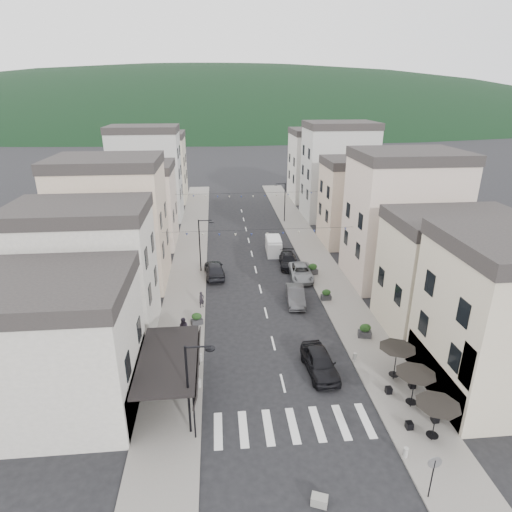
{
  "coord_description": "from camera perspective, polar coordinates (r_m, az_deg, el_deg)",
  "views": [
    {
      "loc": [
        -4.14,
        -17.97,
        18.92
      ],
      "look_at": [
        -0.41,
        21.28,
        3.5
      ],
      "focal_mm": 30.0,
      "sensor_mm": 36.0,
      "label": 1
    }
  ],
  "objects": [
    {
      "name": "pedestrian_a",
      "position": [
        39.77,
        -7.27,
        -5.79
      ],
      "size": [
        0.67,
        0.62,
        1.54
      ],
      "primitive_type": "imported",
      "rotation": [
        0.0,
        0.0,
        0.6
      ],
      "color": "black",
      "rests_on": "sidewalk_left"
    },
    {
      "name": "sidewalk_right",
      "position": [
        54.67,
        7.21,
        1.0
      ],
      "size": [
        4.0,
        76.0,
        0.12
      ],
      "primitive_type": "cube",
      "color": "slate",
      "rests_on": "ground"
    },
    {
      "name": "cafe_terrace",
      "position": [
        29.09,
        20.45,
        -14.92
      ],
      "size": [
        2.5,
        8.1,
        2.53
      ],
      "color": "black",
      "rests_on": "ground"
    },
    {
      "name": "traffic_sign",
      "position": [
        24.43,
        22.59,
        -24.77
      ],
      "size": [
        0.7,
        0.07,
        2.7
      ],
      "color": "black",
      "rests_on": "ground"
    },
    {
      "name": "boutique_awning",
      "position": [
        28.06,
        -11.13,
        -13.39
      ],
      "size": [
        3.77,
        7.5,
        3.28
      ],
      "color": "black",
      "rests_on": "ground"
    },
    {
      "name": "hill_backdrop",
      "position": [
        318.56,
        -4.91,
        17.88
      ],
      "size": [
        640.0,
        360.0,
        70.0
      ],
      "primitive_type": "ellipsoid",
      "color": "black",
      "rests_on": "ground"
    },
    {
      "name": "streetlamp_left_far",
      "position": [
        46.56,
        -7.21,
        2.1
      ],
      "size": [
        1.7,
        0.56,
        6.0
      ],
      "color": "black",
      "rests_on": "ground"
    },
    {
      "name": "parked_car_d",
      "position": [
        48.9,
        4.32,
        -0.6
      ],
      "size": [
        2.32,
        4.88,
        1.37
      ],
      "primitive_type": "imported",
      "rotation": [
        0.0,
        0.0,
        -0.09
      ],
      "color": "black",
      "rests_on": "ground"
    },
    {
      "name": "planter_lb",
      "position": [
        37.19,
        -7.91,
        -8.3
      ],
      "size": [
        1.1,
        0.85,
        1.09
      ],
      "rotation": [
        0.0,
        0.0,
        0.37
      ],
      "color": "#2E2D30",
      "rests_on": "sidewalk_left"
    },
    {
      "name": "pedestrian_b",
      "position": [
        35.08,
        -9.55,
        -9.54
      ],
      "size": [
        0.98,
        0.79,
        1.92
      ],
      "primitive_type": "imported",
      "rotation": [
        0.0,
        0.0,
        -0.07
      ],
      "color": "black",
      "rests_on": "sidewalk_left"
    },
    {
      "name": "bollards",
      "position": [
        30.17,
        3.76,
        -16.52
      ],
      "size": [
        11.66,
        10.26,
        0.6
      ],
      "color": "gray",
      "rests_on": "ground"
    },
    {
      "name": "planter_ra",
      "position": [
        36.18,
        14.32,
        -9.63
      ],
      "size": [
        1.16,
        0.79,
        1.19
      ],
      "rotation": [
        0.0,
        0.0,
        -0.21
      ],
      "color": "#2D2D2F",
      "rests_on": "sidewalk_right"
    },
    {
      "name": "streetlamp_left_near",
      "position": [
        25.17,
        -8.48,
        -16.13
      ],
      "size": [
        1.7,
        0.56,
        6.0
      ],
      "color": "black",
      "rests_on": "ground"
    },
    {
      "name": "parked_car_c",
      "position": [
        45.89,
        6.01,
        -2.16
      ],
      "size": [
        2.6,
        5.16,
        1.4
      ],
      "primitive_type": "imported",
      "rotation": [
        0.0,
        0.0,
        -0.06
      ],
      "color": "gray",
      "rests_on": "ground"
    },
    {
      "name": "buildings_row_right",
      "position": [
        59.02,
        13.26,
        8.47
      ],
      "size": [
        10.2,
        54.16,
        14.5
      ],
      "color": "#C0B298",
      "rests_on": "ground"
    },
    {
      "name": "boutique_building",
      "position": [
        29.66,
        -27.66,
        -11.59
      ],
      "size": [
        12.0,
        8.0,
        8.0
      ],
      "primitive_type": "cube",
      "color": "#B1ACA2",
      "rests_on": "ground"
    },
    {
      "name": "planter_la",
      "position": [
        30.16,
        -8.89,
        -16.22
      ],
      "size": [
        1.0,
        0.57,
        1.11
      ],
      "rotation": [
        0.0,
        0.0,
        0.03
      ],
      "color": "#2C2C2F",
      "rests_on": "sidewalk_left"
    },
    {
      "name": "concrete_block_a",
      "position": [
        24.17,
        8.45,
        -29.54
      ],
      "size": [
        0.93,
        0.76,
        0.5
      ],
      "primitive_type": "cube",
      "rotation": [
        0.0,
        0.0,
        -0.38
      ],
      "color": "gray",
      "rests_on": "ground"
    },
    {
      "name": "parked_car_b",
      "position": [
        40.67,
        5.3,
        -5.29
      ],
      "size": [
        1.97,
        4.63,
        1.49
      ],
      "primitive_type": "imported",
      "rotation": [
        0.0,
        0.0,
        -0.09
      ],
      "color": "#38383B",
      "rests_on": "ground"
    },
    {
      "name": "streetlamp_right_far",
      "position": [
        64.59,
        3.63,
        7.69
      ],
      "size": [
        1.7,
        0.56,
        6.0
      ],
      "color": "black",
      "rests_on": "ground"
    },
    {
      "name": "ground",
      "position": [
        26.42,
        5.77,
        -24.51
      ],
      "size": [
        700.0,
        700.0,
        0.0
      ],
      "primitive_type": "plane",
      "color": "black",
      "rests_on": "ground"
    },
    {
      "name": "planter_rc",
      "position": [
        46.74,
        7.54,
        -1.74
      ],
      "size": [
        1.25,
        0.92,
        1.25
      ],
      "rotation": [
        0.0,
        0.0,
        0.31
      ],
      "color": "#2D2D2F",
      "rests_on": "sidewalk_right"
    },
    {
      "name": "buildings_row_left",
      "position": [
        58.11,
        -15.71,
        7.84
      ],
      "size": [
        10.2,
        54.16,
        14.0
      ],
      "color": "#B1ACA2",
      "rests_on": "ground"
    },
    {
      "name": "sidewalk_left",
      "position": [
        53.52,
        -8.68,
        0.47
      ],
      "size": [
        4.0,
        76.0,
        0.12
      ],
      "primitive_type": "cube",
      "color": "slate",
      "rests_on": "ground"
    },
    {
      "name": "delivery_van",
      "position": [
        52.58,
        2.36,
        1.43
      ],
      "size": [
        1.89,
        4.39,
        2.07
      ],
      "rotation": [
        0.0,
        0.0,
        -0.04
      ],
      "color": "silver",
      "rests_on": "ground"
    },
    {
      "name": "parked_car_a",
      "position": [
        31.62,
        8.51,
        -13.83
      ],
      "size": [
        2.27,
        4.95,
        1.64
      ],
      "primitive_type": "imported",
      "rotation": [
        0.0,
        0.0,
        0.07
      ],
      "color": "black",
      "rests_on": "ground"
    },
    {
      "name": "bunting_near",
      "position": [
        42.32,
        0.46,
        3.09
      ],
      "size": [
        19.0,
        0.28,
        0.62
      ],
      "color": "black",
      "rests_on": "ground"
    },
    {
      "name": "planter_rb",
      "position": [
        41.47,
        9.34,
        -5.11
      ],
      "size": [
        0.96,
        0.54,
        1.07
      ],
      "rotation": [
        0.0,
        0.0,
        -0.01
      ],
      "color": "#29292B",
      "rests_on": "sidewalk_right"
    },
    {
      "name": "parked_car_e",
      "position": [
        46.23,
        -5.57,
        -1.77
      ],
      "size": [
        2.42,
        5.08,
        1.68
      ],
      "primitive_type": "imported",
      "rotation": [
        0.0,
        0.0,
        3.23
      ],
      "color": "black",
      "rests_on": "ground"
    },
    {
      "name": "bunting_far",
      "position": [
        57.67,
        -1.18,
        8.06
      ],
      "size": [
        19.0,
        0.28,
        0.62
      ],
      "color": "black",
      "rests_on": "ground"
    }
  ]
}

